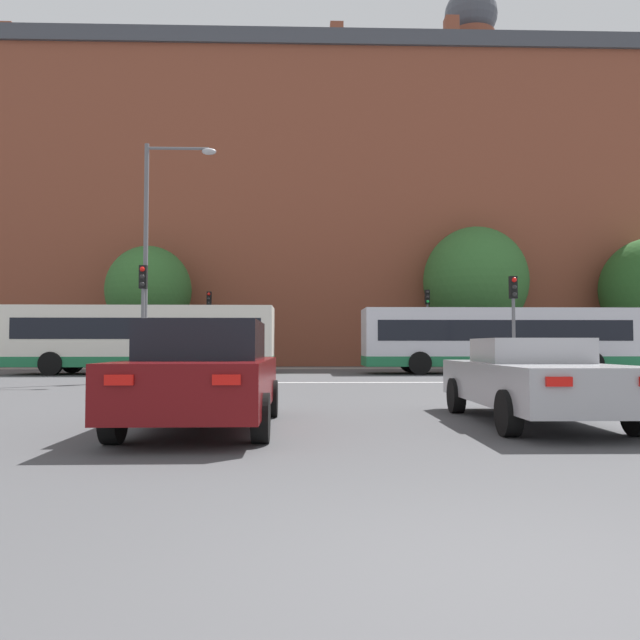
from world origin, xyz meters
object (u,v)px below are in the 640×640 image
(pedestrian_waiting, at_px, (240,351))
(traffic_light_near_left, at_px, (143,303))
(street_lamp_junction, at_px, (157,237))
(traffic_light_near_right, at_px, (514,310))
(bus_crossing_lead, at_px, (497,339))
(traffic_light_far_left, at_px, (209,317))
(traffic_light_far_right, at_px, (427,316))
(bus_crossing_trailing, at_px, (144,338))
(car_roadster_right, at_px, (533,380))
(car_saloon_left, at_px, (205,374))

(pedestrian_waiting, bearing_deg, traffic_light_near_left, 26.07)
(street_lamp_junction, bearing_deg, traffic_light_near_right, 0.84)
(bus_crossing_lead, xyz_separation_m, traffic_light_far_left, (-13.97, 6.58, 1.29))
(traffic_light_far_left, height_order, traffic_light_far_right, traffic_light_far_right)
(bus_crossing_trailing, height_order, street_lamp_junction, street_lamp_junction)
(car_roadster_right, relative_size, traffic_light_far_right, 1.14)
(pedestrian_waiting, bearing_deg, traffic_light_far_left, -22.83)
(traffic_light_near_left, xyz_separation_m, street_lamp_junction, (0.39, 0.35, 2.33))
(pedestrian_waiting, bearing_deg, bus_crossing_trailing, 9.76)
(traffic_light_near_right, bearing_deg, car_saloon_left, -125.75)
(car_roadster_right, relative_size, traffic_light_near_right, 1.33)
(car_roadster_right, bearing_deg, bus_crossing_lead, 74.76)
(car_saloon_left, height_order, car_roadster_right, car_saloon_left)
(bus_crossing_lead, xyz_separation_m, pedestrian_waiting, (-12.34, 7.65, -0.59))
(car_saloon_left, relative_size, traffic_light_near_left, 1.19)
(bus_crossing_trailing, bearing_deg, street_lamp_junction, -162.06)
(traffic_light_near_left, height_order, pedestrian_waiting, traffic_light_near_left)
(traffic_light_near_left, xyz_separation_m, traffic_light_far_left, (0.29, 13.16, 0.16))
(car_saloon_left, bearing_deg, street_lamp_junction, 106.02)
(bus_crossing_lead, bearing_deg, car_roadster_right, 164.08)
(car_saloon_left, height_order, traffic_light_near_left, traffic_light_near_left)
(car_roadster_right, height_order, traffic_light_near_left, traffic_light_near_left)
(street_lamp_junction, bearing_deg, car_roadster_right, -53.27)
(traffic_light_near_left, bearing_deg, street_lamp_junction, 42.45)
(car_roadster_right, distance_m, bus_crossing_lead, 18.70)
(bus_crossing_lead, distance_m, traffic_light_near_left, 15.75)
(bus_crossing_trailing, bearing_deg, traffic_light_far_left, -15.38)
(traffic_light_near_left, xyz_separation_m, pedestrian_waiting, (1.92, 14.24, -1.72))
(traffic_light_far_left, relative_size, traffic_light_near_right, 1.14)
(bus_crossing_trailing, bearing_deg, traffic_light_far_right, -66.02)
(car_saloon_left, bearing_deg, car_roadster_right, 5.89)
(traffic_light_near_left, bearing_deg, traffic_light_far_right, 45.59)
(traffic_light_near_left, bearing_deg, pedestrian_waiting, 82.30)
(traffic_light_near_right, distance_m, street_lamp_junction, 12.80)
(bus_crossing_lead, relative_size, traffic_light_far_left, 2.86)
(traffic_light_near_left, bearing_deg, traffic_light_near_right, 2.37)
(bus_crossing_trailing, height_order, traffic_light_near_left, traffic_light_near_left)
(bus_crossing_lead, height_order, pedestrian_waiting, bus_crossing_lead)
(street_lamp_junction, bearing_deg, traffic_light_near_left, -137.55)
(traffic_light_near_right, height_order, street_lamp_junction, street_lamp_junction)
(car_saloon_left, xyz_separation_m, bus_crossing_trailing, (-5.53, 18.32, 0.79))
(traffic_light_far_right, bearing_deg, traffic_light_near_right, -86.99)
(traffic_light_near_right, xyz_separation_m, street_lamp_junction, (-12.55, -0.18, 2.50))
(car_saloon_left, height_order, traffic_light_far_right, traffic_light_far_right)
(car_roadster_right, distance_m, traffic_light_near_right, 12.64)
(bus_crossing_trailing, xyz_separation_m, street_lamp_junction, (1.96, -6.04, 3.43))
(traffic_light_far_left, bearing_deg, traffic_light_far_right, -2.84)
(traffic_light_near_right, xyz_separation_m, traffic_light_far_right, (-0.63, 12.03, 0.37))
(bus_crossing_trailing, height_order, traffic_light_near_right, traffic_light_near_right)
(traffic_light_far_right, distance_m, street_lamp_junction, 17.20)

